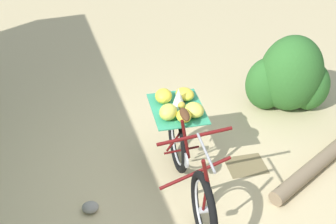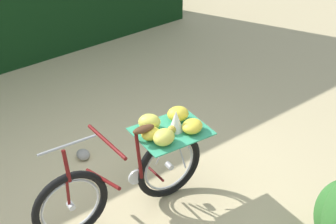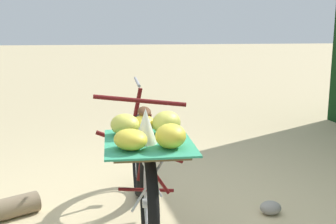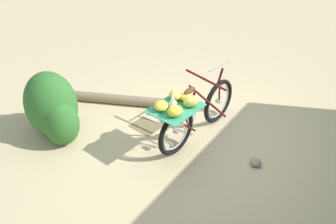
# 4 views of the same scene
# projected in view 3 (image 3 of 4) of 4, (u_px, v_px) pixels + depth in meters

# --- Properties ---
(ground_plane) EXTENTS (60.00, 60.00, 0.00)m
(ground_plane) POSITION_uv_depth(u_px,v_px,m) (165.00, 222.00, 3.32)
(ground_plane) COLOR #C6B284
(bicycle) EXTENTS (0.71, 1.78, 1.03)m
(bicycle) POSITION_uv_depth(u_px,v_px,m) (144.00, 162.00, 3.10)
(bicycle) COLOR black
(bicycle) RESTS_ON ground_plane
(path_stone) EXTENTS (0.17, 0.14, 0.11)m
(path_stone) POSITION_uv_depth(u_px,v_px,m) (271.00, 208.00, 3.45)
(path_stone) COLOR gray
(path_stone) RESTS_ON ground_plane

